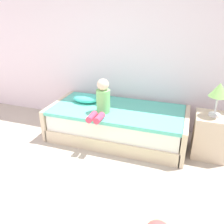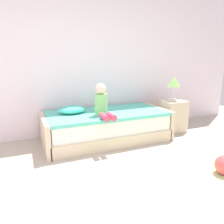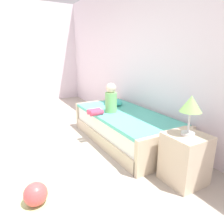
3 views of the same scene
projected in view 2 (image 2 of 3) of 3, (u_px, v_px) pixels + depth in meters
name	position (u px, v px, depth m)	size (l,w,h in m)	color
ground_plane	(160.00, 222.00, 1.81)	(9.20, 9.20, 0.00)	#B2A899
wall_rear	(79.00, 54.00, 3.80)	(7.20, 0.10, 2.90)	white
bed	(106.00, 126.00, 3.65)	(2.11, 1.00, 0.50)	beige
nightstand	(172.00, 116.00, 4.12)	(0.44, 0.44, 0.60)	beige
table_lamp	(174.00, 83.00, 3.97)	(0.24, 0.24, 0.45)	silver
child_figure	(102.00, 103.00, 3.28)	(0.20, 0.51, 0.50)	#7FC672
pillow	(72.00, 110.00, 3.46)	(0.44, 0.30, 0.13)	#4CCCBC
area_rug	(166.00, 170.00, 2.65)	(1.60, 1.10, 0.01)	#B2D189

